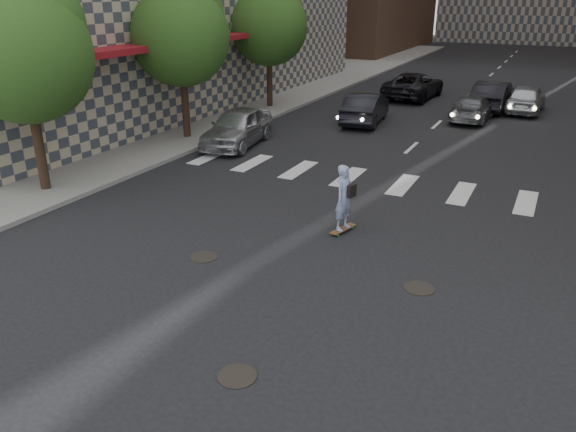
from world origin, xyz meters
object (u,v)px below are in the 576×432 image
object	(u,v)px
tree_b	(183,32)
traffic_car_d	(526,98)
tree_c	(271,22)
traffic_car_e	(493,96)
traffic_car_a	(365,108)
silver_sedan	(238,127)
traffic_car_b	(472,108)
tree_a	(27,48)
skateboarder	(344,198)
traffic_car_c	(414,85)

from	to	relation	value
tree_b	traffic_car_d	distance (m)	18.92
tree_c	traffic_car_e	bearing A→B (deg)	23.14
tree_b	traffic_car_a	xyz separation A→B (m)	(6.08, 6.59, -3.88)
traffic_car_a	traffic_car_e	bearing A→B (deg)	-137.24
tree_c	traffic_car_a	size ratio (longest dim) A/B	1.42
traffic_car_a	traffic_car_d	bearing A→B (deg)	-144.40
silver_sedan	traffic_car_b	bearing A→B (deg)	41.71
tree_a	tree_c	world-z (taller)	same
skateboarder	traffic_car_e	world-z (taller)	skateboarder
traffic_car_c	traffic_car_d	world-z (taller)	traffic_car_c
tree_a	traffic_car_a	size ratio (longest dim) A/B	1.42
tree_a	traffic_car_b	distance (m)	21.07
traffic_car_b	traffic_car_a	bearing A→B (deg)	33.75
tree_a	traffic_car_d	world-z (taller)	tree_a
tree_b	traffic_car_b	world-z (taller)	tree_b
traffic_car_d	traffic_car_e	bearing A→B (deg)	8.66
traffic_car_a	traffic_car_e	world-z (taller)	traffic_car_e
tree_b	traffic_car_b	size ratio (longest dim) A/B	1.49
silver_sedan	traffic_car_a	distance (m)	7.49
traffic_car_d	skateboarder	bearing A→B (deg)	83.66
traffic_car_b	traffic_car_d	size ratio (longest dim) A/B	0.99
tree_c	traffic_car_e	world-z (taller)	tree_c
tree_a	silver_sedan	size ratio (longest dim) A/B	1.41
silver_sedan	traffic_car_a	bearing A→B (deg)	54.22
skateboarder	traffic_car_b	size ratio (longest dim) A/B	0.44
traffic_car_b	traffic_car_c	xyz separation A→B (m)	(-4.36, 5.03, 0.14)
silver_sedan	traffic_car_c	distance (m)	15.18
tree_b	traffic_car_d	xyz separation A→B (m)	(13.12, 13.06, -3.88)
traffic_car_a	tree_a	bearing A→B (deg)	60.38
traffic_car_a	traffic_car_d	distance (m)	9.57
traffic_car_d	tree_a	bearing A→B (deg)	60.49
traffic_car_c	traffic_car_d	bearing A→B (deg)	169.54
silver_sedan	traffic_car_e	distance (m)	15.64
silver_sedan	tree_a	bearing A→B (deg)	-115.23
silver_sedan	tree_c	bearing A→B (deg)	100.03
traffic_car_b	traffic_car_e	bearing A→B (deg)	-98.77
traffic_car_c	traffic_car_d	xyz separation A→B (m)	(6.65, -1.58, -0.02)
tree_a	silver_sedan	bearing A→B (deg)	72.35
tree_a	traffic_car_e	size ratio (longest dim) A/B	1.35
traffic_car_e	traffic_car_b	bearing A→B (deg)	83.12
traffic_car_b	traffic_car_e	xyz separation A→B (m)	(0.57, 3.25, 0.16)
tree_c	skateboarder	bearing A→B (deg)	-55.95
tree_a	silver_sedan	distance (m)	9.22
traffic_car_b	traffic_car_e	size ratio (longest dim) A/B	0.90
traffic_car_a	traffic_car_c	world-z (taller)	traffic_car_c
tree_c	skateboarder	size ratio (longest dim) A/B	3.41
tree_a	skateboarder	xyz separation A→B (m)	(10.05, 1.13, -3.63)
silver_sedan	skateboarder	bearing A→B (deg)	-50.00
tree_c	silver_sedan	bearing A→B (deg)	-72.40
tree_a	traffic_car_b	size ratio (longest dim) A/B	1.49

